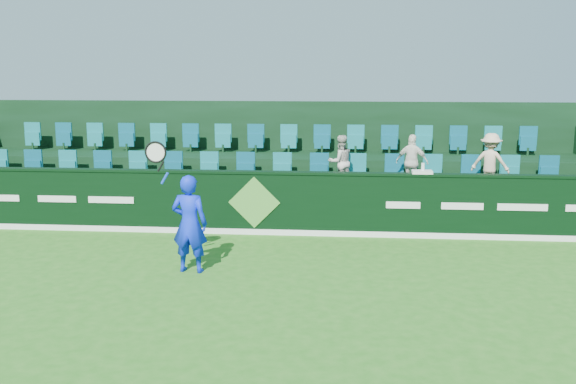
# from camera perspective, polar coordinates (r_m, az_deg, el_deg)

# --- Properties ---
(ground) EXTENTS (60.00, 60.00, 0.00)m
(ground) POSITION_cam_1_polar(r_m,az_deg,el_deg) (10.00, -6.08, -9.50)
(ground) COLOR #246D1A
(ground) RESTS_ON ground
(sponsor_hoarding) EXTENTS (16.00, 0.25, 1.35)m
(sponsor_hoarding) POSITION_cam_1_polar(r_m,az_deg,el_deg) (13.61, -2.95, -0.94)
(sponsor_hoarding) COLOR black
(sponsor_hoarding) RESTS_ON ground
(stand_tier_front) EXTENTS (16.00, 2.00, 0.80)m
(stand_tier_front) POSITION_cam_1_polar(r_m,az_deg,el_deg) (14.74, -2.36, -1.10)
(stand_tier_front) COLOR black
(stand_tier_front) RESTS_ON ground
(stand_tier_back) EXTENTS (16.00, 1.80, 1.30)m
(stand_tier_back) POSITION_cam_1_polar(r_m,az_deg,el_deg) (16.54, -1.54, 1.13)
(stand_tier_back) COLOR black
(stand_tier_back) RESTS_ON ground
(stand_rear) EXTENTS (16.00, 4.10, 2.60)m
(stand_rear) POSITION_cam_1_polar(r_m,az_deg,el_deg) (16.89, -1.38, 3.28)
(stand_rear) COLOR black
(stand_rear) RESTS_ON ground
(seat_row_front) EXTENTS (13.50, 0.50, 0.60)m
(seat_row_front) POSITION_cam_1_polar(r_m,az_deg,el_deg) (15.00, -2.19, 1.84)
(seat_row_front) COLOR #137076
(seat_row_front) RESTS_ON stand_tier_front
(seat_row_back) EXTENTS (13.50, 0.50, 0.60)m
(seat_row_back) POSITION_cam_1_polar(r_m,az_deg,el_deg) (16.70, -1.44, 4.52)
(seat_row_back) COLOR #137076
(seat_row_back) RESTS_ON stand_tier_back
(tennis_player) EXTENTS (1.10, 0.46, 2.36)m
(tennis_player) POSITION_cam_1_polar(r_m,az_deg,el_deg) (11.15, -8.79, -2.72)
(tennis_player) COLOR #0E29EF
(tennis_player) RESTS_ON ground
(spectator_left) EXTENTS (0.72, 0.66, 1.21)m
(spectator_left) POSITION_cam_1_polar(r_m,az_deg,el_deg) (14.46, 4.68, 2.68)
(spectator_left) COLOR beige
(spectator_left) RESTS_ON stand_tier_front
(spectator_middle) EXTENTS (0.78, 0.52, 1.24)m
(spectator_middle) POSITION_cam_1_polar(r_m,az_deg,el_deg) (14.54, 10.97, 2.62)
(spectator_middle) COLOR white
(spectator_middle) RESTS_ON stand_tier_front
(spectator_right) EXTENTS (0.95, 0.76, 1.28)m
(spectator_right) POSITION_cam_1_polar(r_m,az_deg,el_deg) (14.82, 17.54, 2.54)
(spectator_right) COLOR beige
(spectator_right) RESTS_ON stand_tier_front
(towel) EXTENTS (0.41, 0.27, 0.06)m
(towel) POSITION_cam_1_polar(r_m,az_deg,el_deg) (13.46, 11.83, 1.76)
(towel) COLOR silver
(towel) RESTS_ON sponsor_hoarding
(drinks_bottle) EXTENTS (0.07, 0.07, 0.22)m
(drinks_bottle) POSITION_cam_1_polar(r_m,az_deg,el_deg) (13.45, 11.90, 2.08)
(drinks_bottle) COLOR white
(drinks_bottle) RESTS_ON sponsor_hoarding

